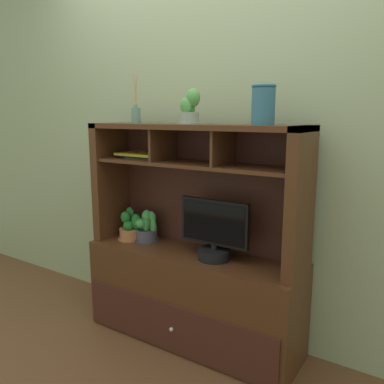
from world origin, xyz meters
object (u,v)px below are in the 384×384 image
media_console (192,275)px  diffuser_bottle (136,115)px  magazine_stack_left (145,155)px  ceramic_vase (263,105)px  potted_fern (147,228)px  tv_monitor (214,234)px  potted_orchid (131,227)px  potted_succulent (190,109)px

media_console → diffuser_bottle: size_ratio=4.50×
magazine_stack_left → media_console: bearing=-4.9°
media_console → diffuser_bottle: bearing=177.1°
diffuser_bottle → ceramic_vase: diffuser_bottle is taller
media_console → ceramic_vase: (0.44, -0.03, 1.01)m
potted_fern → tv_monitor: bearing=-6.1°
diffuser_bottle → potted_fern: bearing=1.8°
diffuser_bottle → ceramic_vase: size_ratio=1.51×
potted_fern → magazine_stack_left: magazine_stack_left is taller
diffuser_bottle → potted_orchid: bearing=-141.4°
diffuser_bottle → ceramic_vase: 0.88m
magazine_stack_left → ceramic_vase: ceramic_vase is taller
diffuser_bottle → media_console: bearing=-2.9°
media_console → diffuser_bottle: diffuser_bottle is taller
potted_succulent → ceramic_vase: 0.44m
potted_succulent → ceramic_vase: bearing=-0.4°
media_console → magazine_stack_left: bearing=175.1°
media_console → potted_orchid: 0.53m
potted_fern → diffuser_bottle: 0.74m
tv_monitor → potted_succulent: (-0.17, 0.01, 0.70)m
magazine_stack_left → potted_succulent: bearing=-8.7°
tv_monitor → potted_orchid: bearing=178.1°
diffuser_bottle → potted_succulent: size_ratio=1.53×
potted_orchid → magazine_stack_left: size_ratio=0.62×
potted_succulent → ceramic_vase: (0.44, -0.00, 0.02)m
potted_fern → media_console: bearing=-3.7°
potted_orchid → ceramic_vase: bearing=-1.0°
tv_monitor → potted_fern: bearing=173.9°
potted_orchid → potted_fern: (0.11, 0.04, 0.00)m
potted_orchid → potted_fern: bearing=19.0°
potted_fern → diffuser_bottle: (-0.06, -0.00, 0.73)m
media_console → potted_succulent: bearing=-87.6°
potted_fern → magazine_stack_left: 0.48m
tv_monitor → potted_fern: tv_monitor is taller
magazine_stack_left → diffuser_bottle: bearing=-168.2°
magazine_stack_left → potted_fern: bearing=-39.1°
tv_monitor → diffuser_bottle: diffuser_bottle is taller
potted_orchid → magazine_stack_left: bearing=25.5°
potted_fern → diffuser_bottle: diffuser_bottle is taller
potted_orchid → ceramic_vase: 1.21m
media_console → tv_monitor: size_ratio=3.19×
tv_monitor → ceramic_vase: 0.76m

